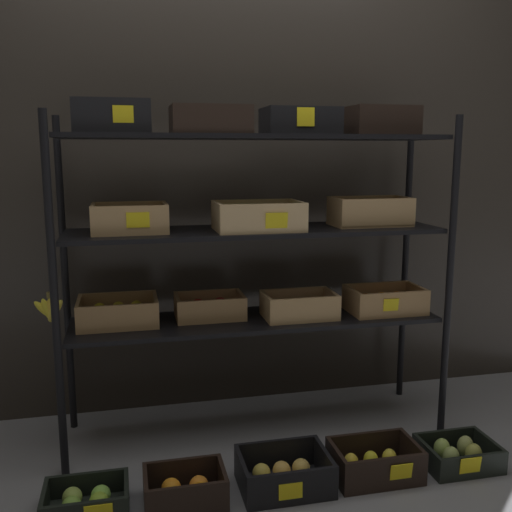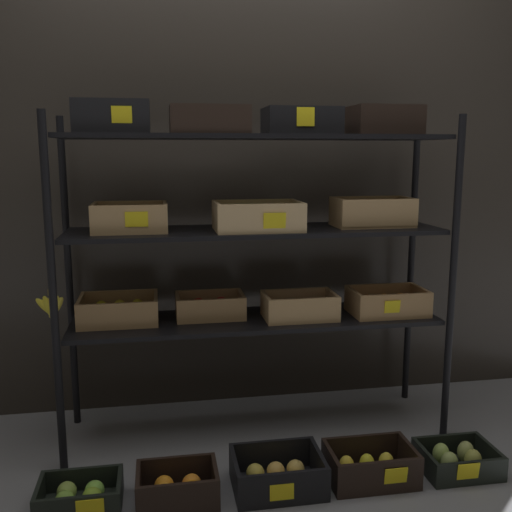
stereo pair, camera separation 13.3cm
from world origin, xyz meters
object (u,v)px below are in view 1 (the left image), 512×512
at_px(crate_ground_orange, 185,490).
at_px(crate_ground_pear, 458,454).
at_px(crate_ground_apple_gold, 284,475).
at_px(crate_ground_lemon, 375,464).
at_px(crate_ground_apple_green, 86,502).
at_px(display_rack, 257,228).

distance_m(crate_ground_orange, crate_ground_pear, 1.14).
relative_size(crate_ground_apple_gold, crate_ground_lemon, 1.02).
distance_m(crate_ground_apple_green, crate_ground_lemon, 1.12).
relative_size(crate_ground_apple_green, crate_ground_lemon, 0.88).
xyz_separation_m(display_rack, crate_ground_orange, (-0.39, -0.51, -0.91)).
height_order(crate_ground_apple_green, crate_ground_apple_gold, crate_ground_apple_gold).
bearing_deg(crate_ground_apple_gold, crate_ground_apple_green, 179.62).
relative_size(crate_ground_apple_green, crate_ground_pear, 1.00).
bearing_deg(crate_ground_orange, crate_ground_apple_green, 176.91).
relative_size(crate_ground_orange, crate_ground_apple_gold, 0.86).
xyz_separation_m(crate_ground_apple_green, crate_ground_apple_gold, (0.74, -0.00, 0.01)).
bearing_deg(crate_ground_lemon, display_rack, 126.45).
bearing_deg(display_rack, crate_ground_orange, -127.18).
bearing_deg(crate_ground_pear, crate_ground_apple_green, 179.72).
height_order(display_rack, crate_ground_pear, display_rack).
bearing_deg(crate_ground_orange, crate_ground_pear, 0.60).
distance_m(crate_ground_apple_green, crate_ground_pear, 1.49).
relative_size(crate_ground_apple_green, crate_ground_orange, 1.00).
height_order(crate_ground_orange, crate_ground_pear, crate_ground_orange).
bearing_deg(crate_ground_apple_green, display_rack, 33.52).
height_order(crate_ground_apple_green, crate_ground_orange, crate_ground_orange).
height_order(crate_ground_apple_gold, crate_ground_pear, crate_ground_apple_gold).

